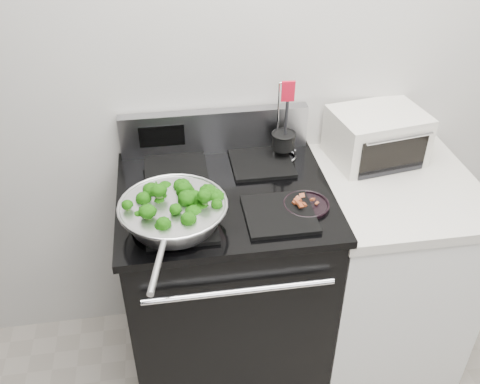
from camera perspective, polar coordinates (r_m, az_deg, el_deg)
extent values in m
cube|color=beige|center=(2.13, 5.23, 14.86)|extent=(4.00, 0.02, 2.70)
cube|color=black|center=(2.29, -1.45, -10.06)|extent=(0.76, 0.66, 0.92)
cube|color=black|center=(1.98, -1.65, -0.36)|extent=(0.79, 0.69, 0.03)
cube|color=#99999E|center=(2.18, -2.73, 6.51)|extent=(0.76, 0.05, 0.18)
cube|color=black|center=(1.82, -6.28, -3.35)|extent=(0.24, 0.24, 0.01)
cube|color=black|center=(1.86, 4.23, -2.37)|extent=(0.24, 0.24, 0.01)
cube|color=black|center=(2.10, -6.87, 2.39)|extent=(0.24, 0.24, 0.01)
cube|color=black|center=(2.13, 2.29, 3.16)|extent=(0.24, 0.24, 0.01)
cube|color=white|center=(2.46, 14.77, -8.33)|extent=(0.60, 0.66, 0.88)
cube|color=beige|center=(2.18, 16.56, 0.50)|extent=(0.62, 0.68, 0.04)
torus|color=silver|center=(1.78, -7.18, -1.36)|extent=(0.37, 0.37, 0.01)
cylinder|color=silver|center=(1.56, -8.80, -7.84)|extent=(0.06, 0.22, 0.02)
cylinder|color=black|center=(1.91, 7.06, -1.42)|extent=(0.17, 0.17, 0.01)
cylinder|color=black|center=(2.14, 4.66, 5.46)|extent=(0.09, 0.09, 0.06)
cylinder|color=black|center=(2.10, 4.76, 7.30)|extent=(0.01, 0.01, 0.20)
cube|color=red|center=(2.04, 4.95, 10.80)|extent=(0.05, 0.01, 0.08)
cube|color=silver|center=(2.25, 14.34, 5.85)|extent=(0.39, 0.32, 0.21)
cube|color=black|center=(2.15, 15.58, 3.80)|extent=(0.28, 0.05, 0.14)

